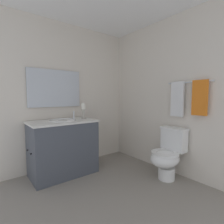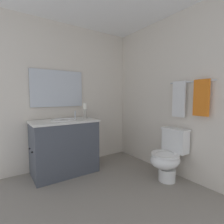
{
  "view_description": "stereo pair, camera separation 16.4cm",
  "coord_description": "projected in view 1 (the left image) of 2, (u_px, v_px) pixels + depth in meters",
  "views": [
    {
      "loc": [
        1.61,
        -1.19,
        1.21
      ],
      "look_at": [
        -0.41,
        0.39,
        0.98
      ],
      "focal_mm": 27.59,
      "sensor_mm": 36.0,
      "label": 1
    },
    {
      "loc": [
        1.71,
        -1.05,
        1.21
      ],
      "look_at": [
        -0.41,
        0.39,
        0.98
      ],
      "focal_mm": 27.59,
      "sensor_mm": 36.0,
      "label": 2
    }
  ],
  "objects": [
    {
      "name": "floor",
      "position": [
        107.0,
        197.0,
        2.1
      ],
      "size": [
        2.5,
        2.51,
        0.02
      ],
      "primitive_type": "cube",
      "color": "gray",
      "rests_on": "ground"
    },
    {
      "name": "wall_back",
      "position": [
        170.0,
        96.0,
        2.76
      ],
      "size": [
        2.5,
        0.04,
        2.45
      ],
      "primitive_type": "cube",
      "color": "silver",
      "rests_on": "ground"
    },
    {
      "name": "wall_left",
      "position": [
        64.0,
        96.0,
        2.97
      ],
      "size": [
        0.04,
        2.51,
        2.45
      ],
      "primitive_type": "cube",
      "color": "silver",
      "rests_on": "ground"
    },
    {
      "name": "vanity_cabinet",
      "position": [
        63.0,
        147.0,
        2.68
      ],
      "size": [
        0.58,
        1.0,
        0.85
      ],
      "color": "#474C56",
      "rests_on": "ground"
    },
    {
      "name": "sink_basin",
      "position": [
        63.0,
        123.0,
        2.65
      ],
      "size": [
        0.4,
        0.4,
        0.24
      ],
      "color": "white",
      "rests_on": "vanity_cabinet"
    },
    {
      "name": "mirror",
      "position": [
        55.0,
        88.0,
        2.82
      ],
      "size": [
        0.02,
        0.87,
        0.6
      ],
      "primitive_type": "cube",
      "color": "silver"
    },
    {
      "name": "candle_holder_tall",
      "position": [
        84.0,
        111.0,
        2.89
      ],
      "size": [
        0.09,
        0.09,
        0.26
      ],
      "color": "#B7B2A5",
      "rests_on": "vanity_cabinet"
    },
    {
      "name": "toilet",
      "position": [
        168.0,
        155.0,
        2.52
      ],
      "size": [
        0.39,
        0.54,
        0.75
      ],
      "color": "white",
      "rests_on": "ground"
    },
    {
      "name": "towel_bar",
      "position": [
        189.0,
        82.0,
        2.44
      ],
      "size": [
        0.66,
        0.02,
        0.02
      ],
      "primitive_type": "cylinder",
      "rotation": [
        0.0,
        1.57,
        0.0
      ],
      "color": "silver"
    },
    {
      "name": "towel_near_vanity",
      "position": [
        177.0,
        99.0,
        2.57
      ],
      "size": [
        0.2,
        0.03,
        0.52
      ],
      "primitive_type": "cube",
      "color": "white",
      "rests_on": "towel_bar"
    },
    {
      "name": "towel_center",
      "position": [
        200.0,
        98.0,
        2.31
      ],
      "size": [
        0.21,
        0.03,
        0.48
      ],
      "primitive_type": "cube",
      "color": "orange",
      "rests_on": "towel_bar"
    }
  ]
}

